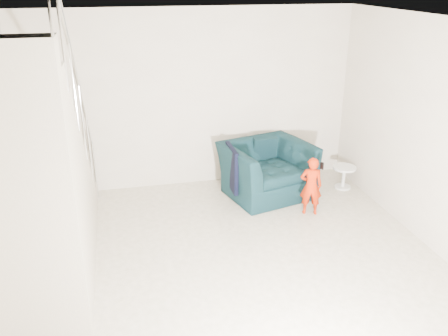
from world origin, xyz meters
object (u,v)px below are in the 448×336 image
(armchair, at_px, (267,170))
(toddler, at_px, (311,186))
(side_table, at_px, (344,174))
(staircase, at_px, (36,200))

(armchair, distance_m, toddler, 0.84)
(armchair, bearing_deg, side_table, -17.47)
(toddler, height_order, staircase, staircase)
(armchair, distance_m, staircase, 3.41)
(toddler, bearing_deg, armchair, -45.52)
(staircase, bearing_deg, armchair, 26.68)
(toddler, bearing_deg, staircase, 28.93)
(toddler, relative_size, staircase, 0.23)
(armchair, bearing_deg, toddler, -76.37)
(armchair, distance_m, side_table, 1.25)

